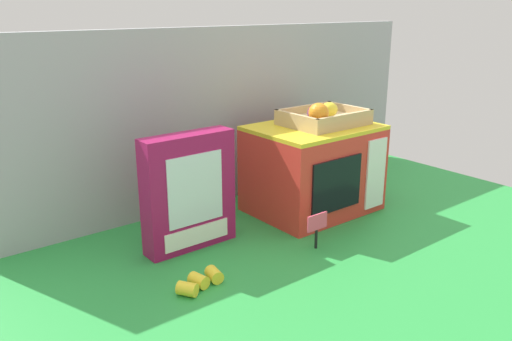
# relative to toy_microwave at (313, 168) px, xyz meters

# --- Properties ---
(ground_plane) EXTENTS (1.70, 1.70, 0.00)m
(ground_plane) POSITION_rel_toy_microwave_xyz_m (-0.13, 0.01, -0.14)
(ground_plane) COLOR green
(ground_plane) RESTS_ON ground
(display_back_panel) EXTENTS (1.61, 0.03, 0.57)m
(display_back_panel) POSITION_rel_toy_microwave_xyz_m (-0.13, 0.27, 0.15)
(display_back_panel) COLOR #A0A3A8
(display_back_panel) RESTS_ON ground
(toy_microwave) EXTENTS (0.38, 0.30, 0.28)m
(toy_microwave) POSITION_rel_toy_microwave_xyz_m (0.00, 0.00, 0.00)
(toy_microwave) COLOR red
(toy_microwave) RESTS_ON ground
(food_groups_crate) EXTENTS (0.24, 0.19, 0.08)m
(food_groups_crate) POSITION_rel_toy_microwave_xyz_m (0.02, -0.01, 0.17)
(food_groups_crate) COLOR tan
(food_groups_crate) RESTS_ON toy_microwave
(cookie_set_box) EXTENTS (0.26, 0.07, 0.32)m
(cookie_set_box) POSITION_rel_toy_microwave_xyz_m (-0.45, 0.01, 0.02)
(cookie_set_box) COLOR #99144C
(cookie_set_box) RESTS_ON ground
(price_sign) EXTENTS (0.07, 0.01, 0.10)m
(price_sign) POSITION_rel_toy_microwave_xyz_m (-0.19, -0.22, -0.07)
(price_sign) COLOR black
(price_sign) RESTS_ON ground
(loose_toy_banana) EXTENTS (0.13, 0.07, 0.03)m
(loose_toy_banana) POSITION_rel_toy_microwave_xyz_m (-0.55, -0.20, -0.12)
(loose_toy_banana) COLOR yellow
(loose_toy_banana) RESTS_ON ground
(loose_toy_apple) EXTENTS (0.07, 0.07, 0.07)m
(loose_toy_apple) POSITION_rel_toy_microwave_xyz_m (0.25, -0.02, -0.10)
(loose_toy_apple) COLOR red
(loose_toy_apple) RESTS_ON ground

